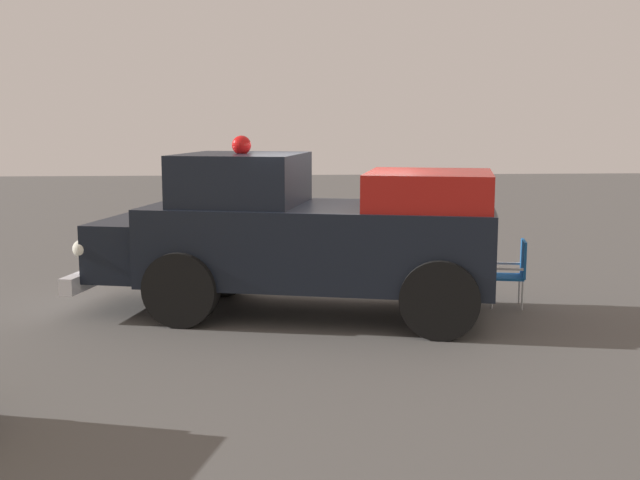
# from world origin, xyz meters

# --- Properties ---
(ground_plane) EXTENTS (60.00, 60.00, 0.00)m
(ground_plane) POSITION_xyz_m (0.00, 0.00, 0.00)
(ground_plane) COLOR #514F4C
(vintage_fire_truck) EXTENTS (3.64, 6.30, 2.59)m
(vintage_fire_truck) POSITION_xyz_m (-0.21, 0.50, 1.20)
(vintage_fire_truck) COLOR black
(vintage_fire_truck) RESTS_ON ground
(lawn_chair_by_car) EXTENTS (0.60, 0.59, 1.02)m
(lawn_chair_by_car) POSITION_xyz_m (0.01, -2.70, 0.59)
(lawn_chair_by_car) COLOR #B7BABF
(lawn_chair_by_car) RESTS_ON ground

